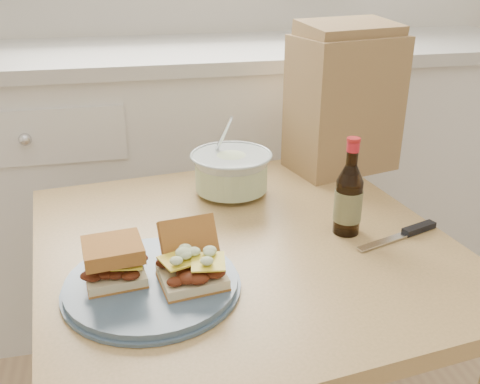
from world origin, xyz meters
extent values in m
cube|color=white|center=(0.00, 1.70, 0.45)|extent=(2.40, 0.60, 0.90)
cube|color=beige|center=(0.00, 1.70, 0.92)|extent=(2.50, 0.64, 0.04)
cube|color=tan|center=(0.00, 0.81, 0.66)|extent=(0.91, 0.91, 0.04)
cube|color=tan|center=(-0.41, 1.13, 0.32)|extent=(0.06, 0.06, 0.65)
cube|color=tan|center=(0.31, 1.22, 0.32)|extent=(0.06, 0.06, 0.65)
cylinder|color=#475E74|center=(-0.20, 0.68, 0.69)|extent=(0.30, 0.30, 0.02)
cube|color=beige|center=(-0.26, 0.69, 0.71)|extent=(0.11, 0.10, 0.02)
cube|color=yellow|center=(-0.26, 0.69, 0.74)|extent=(0.06, 0.06, 0.00)
cube|color=#BA7931|center=(-0.26, 0.69, 0.76)|extent=(0.11, 0.10, 0.03)
cube|color=beige|center=(-0.13, 0.66, 0.71)|extent=(0.12, 0.11, 0.02)
cube|color=yellow|center=(-0.13, 0.66, 0.75)|extent=(0.07, 0.07, 0.00)
cube|color=#BA7931|center=(-0.13, 0.72, 0.74)|extent=(0.11, 0.08, 0.09)
cone|color=silver|center=(0.02, 1.05, 0.73)|extent=(0.19, 0.19, 0.10)
cylinder|color=#E9E9CC|center=(0.02, 1.05, 0.73)|extent=(0.17, 0.17, 0.07)
torus|color=silver|center=(0.02, 1.05, 0.78)|extent=(0.20, 0.20, 0.01)
cylinder|color=silver|center=(0.00, 1.08, 0.81)|extent=(0.05, 0.07, 0.13)
cylinder|color=black|center=(0.21, 0.80, 0.74)|extent=(0.06, 0.06, 0.12)
cone|color=black|center=(0.21, 0.80, 0.82)|extent=(0.06, 0.06, 0.04)
cylinder|color=black|center=(0.21, 0.80, 0.86)|extent=(0.02, 0.02, 0.05)
cylinder|color=red|center=(0.21, 0.80, 0.87)|extent=(0.03, 0.03, 0.02)
cylinder|color=red|center=(0.21, 0.80, 0.89)|extent=(0.03, 0.03, 0.01)
cylinder|color=#323B1D|center=(0.21, 0.80, 0.75)|extent=(0.06, 0.06, 0.07)
cube|color=silver|center=(0.27, 0.74, 0.69)|extent=(0.14, 0.06, 0.00)
cube|color=black|center=(0.36, 0.77, 0.69)|extent=(0.09, 0.04, 0.01)
cube|color=#9E7F4C|center=(0.34, 1.16, 0.86)|extent=(0.30, 0.23, 0.35)
camera|label=1|loc=(-0.22, -0.12, 1.22)|focal=40.00mm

